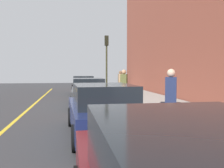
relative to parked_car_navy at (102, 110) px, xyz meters
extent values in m
plane|color=#333335|center=(6.58, -0.18, -0.76)|extent=(56.00, 56.00, 0.00)
cube|color=gray|center=(6.58, -3.48, -0.68)|extent=(28.00, 4.60, 0.15)
cube|color=gold|center=(6.58, 3.02, -0.75)|extent=(28.00, 0.14, 0.01)
cube|color=white|center=(10.32, -0.88, -0.65)|extent=(5.18, 0.56, 0.22)
cube|color=black|center=(-5.56, -0.10, 0.45)|extent=(2.35, 1.62, 0.60)
cylinder|color=black|center=(1.41, 0.90, -0.44)|extent=(0.65, 0.25, 0.64)
cylinder|color=black|center=(1.48, -0.78, -0.44)|extent=(0.65, 0.25, 0.64)
cylinder|color=black|center=(-1.35, 0.79, -0.44)|extent=(0.65, 0.25, 0.64)
cylinder|color=black|center=(-1.28, -0.89, -0.44)|extent=(0.65, 0.25, 0.64)
cube|color=navy|center=(0.06, 0.00, -0.17)|extent=(4.53, 1.98, 0.64)
cube|color=black|center=(-0.16, -0.01, 0.45)|extent=(2.38, 1.69, 0.60)
cylinder|color=black|center=(8.23, 0.81, -0.44)|extent=(0.64, 0.23, 0.64)
cylinder|color=black|center=(8.21, -0.87, -0.44)|extent=(0.64, 0.23, 0.64)
cylinder|color=black|center=(5.32, 0.84, -0.44)|extent=(0.64, 0.23, 0.64)
cylinder|color=black|center=(5.30, -0.84, -0.44)|extent=(0.64, 0.23, 0.64)
cube|color=#383A3D|center=(6.76, -0.01, -0.17)|extent=(4.71, 1.86, 0.64)
cube|color=black|center=(6.53, -0.01, 0.45)|extent=(2.46, 1.63, 0.60)
cylinder|color=black|center=(15.36, 0.69, -0.44)|extent=(0.65, 0.24, 0.64)
cylinder|color=black|center=(15.30, -0.99, -0.44)|extent=(0.65, 0.24, 0.64)
cylinder|color=black|center=(12.39, 0.79, -0.44)|extent=(0.65, 0.24, 0.64)
cylinder|color=black|center=(12.33, -0.89, -0.44)|extent=(0.65, 0.24, 0.64)
cube|color=black|center=(13.84, -0.10, -0.17)|extent=(4.85, 1.97, 0.64)
cube|color=black|center=(13.61, -0.09, 0.45)|extent=(2.55, 1.69, 0.60)
cylinder|color=black|center=(12.91, -3.01, -0.19)|extent=(0.19, 0.19, 0.83)
cylinder|color=black|center=(12.84, -3.39, -0.19)|extent=(0.19, 0.19, 0.83)
cube|color=slate|center=(12.87, -3.20, 0.57)|extent=(0.52, 0.38, 0.71)
sphere|color=beige|center=(12.87, -3.20, 1.04)|extent=(0.23, 0.23, 0.23)
cylinder|color=black|center=(11.81, -2.68, -0.19)|extent=(0.20, 0.20, 0.84)
cylinder|color=black|center=(11.80, -3.07, -0.19)|extent=(0.20, 0.20, 0.84)
cube|color=tan|center=(11.80, -2.88, 0.59)|extent=(0.49, 0.31, 0.71)
sphere|color=brown|center=(11.80, -2.88, 1.06)|extent=(0.23, 0.23, 0.23)
cylinder|color=black|center=(5.06, -1.93, -0.18)|extent=(0.20, 0.20, 0.86)
cylinder|color=black|center=(5.20, -1.55, -0.18)|extent=(0.20, 0.20, 0.86)
cube|color=brown|center=(5.13, -1.74, 0.62)|extent=(0.57, 0.46, 0.73)
sphere|color=tan|center=(5.13, -1.74, 1.10)|extent=(0.24, 0.24, 0.24)
cylinder|color=black|center=(-0.37, -1.74, -0.18)|extent=(0.20, 0.20, 0.85)
cylinder|color=black|center=(-0.53, -2.10, -0.18)|extent=(0.20, 0.20, 0.85)
cube|color=#1E284C|center=(-0.45, -1.92, 0.60)|extent=(0.57, 0.48, 0.72)
sphere|color=#D8AD8C|center=(-0.45, -1.92, 1.08)|extent=(0.23, 0.23, 0.23)
cylinder|color=#2D2D19|center=(10.54, -1.61, 1.19)|extent=(0.12, 0.12, 3.60)
cube|color=black|center=(10.54, -1.61, 3.34)|extent=(0.26, 0.26, 0.70)
sphere|color=red|center=(10.69, -1.61, 3.55)|extent=(0.14, 0.14, 0.14)
sphere|color=orange|center=(10.69, -1.61, 3.33)|extent=(0.14, 0.14, 0.14)
sphere|color=green|center=(10.69, -1.61, 3.11)|extent=(0.14, 0.14, 0.14)
cube|color=#471E19|center=(11.32, -2.69, -0.34)|extent=(0.34, 0.22, 0.53)
cylinder|color=#4C4C4C|center=(11.32, -2.69, 0.10)|extent=(0.03, 0.03, 0.36)
camera|label=1|loc=(-7.13, 0.88, 1.12)|focal=39.66mm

